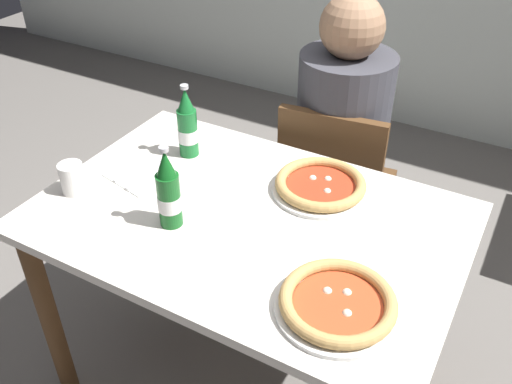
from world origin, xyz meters
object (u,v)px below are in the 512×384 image
(beer_bottle_center, at_px, (187,126))
(paper_cup, at_px, (72,178))
(chair_behind_table, at_px, (334,188))
(dining_table_main, at_px, (248,246))
(pizza_marinara_far, at_px, (320,185))
(pizza_margherita_near, at_px, (338,303))
(napkin_with_cutlery, at_px, (143,173))
(beer_bottle_left, at_px, (169,193))
(diner_seated, at_px, (339,159))

(beer_bottle_center, relative_size, paper_cup, 2.60)
(chair_behind_table, bearing_deg, dining_table_main, 80.38)
(chair_behind_table, height_order, beer_bottle_center, beer_bottle_center)
(paper_cup, bearing_deg, chair_behind_table, 54.59)
(pizza_marinara_far, relative_size, beer_bottle_center, 1.19)
(pizza_margherita_near, bearing_deg, napkin_with_cutlery, 163.20)
(dining_table_main, distance_m, paper_cup, 0.56)
(chair_behind_table, relative_size, pizza_marinara_far, 2.90)
(chair_behind_table, bearing_deg, paper_cup, 47.82)
(pizza_marinara_far, height_order, beer_bottle_center, beer_bottle_center)
(pizza_margherita_near, relative_size, beer_bottle_center, 1.19)
(beer_bottle_left, xyz_separation_m, paper_cup, (-0.35, -0.02, -0.06))
(pizza_marinara_far, distance_m, beer_bottle_left, 0.46)
(dining_table_main, relative_size, diner_seated, 0.99)
(diner_seated, bearing_deg, pizza_marinara_far, -76.35)
(chair_behind_table, distance_m, beer_bottle_center, 0.67)
(chair_behind_table, height_order, pizza_margherita_near, chair_behind_table)
(chair_behind_table, relative_size, napkin_with_cutlery, 3.99)
(diner_seated, bearing_deg, napkin_with_cutlery, -122.99)
(pizza_margherita_near, bearing_deg, beer_bottle_center, 150.03)
(beer_bottle_center, height_order, paper_cup, beer_bottle_center)
(dining_table_main, distance_m, chair_behind_table, 0.63)
(chair_behind_table, relative_size, paper_cup, 8.95)
(dining_table_main, xyz_separation_m, chair_behind_table, (0.03, 0.61, -0.15))
(diner_seated, bearing_deg, pizza_margherita_near, -68.73)
(beer_bottle_left, relative_size, beer_bottle_center, 1.00)
(dining_table_main, relative_size, napkin_with_cutlery, 5.63)
(beer_bottle_left, bearing_deg, dining_table_main, 38.83)
(pizza_margherita_near, distance_m, paper_cup, 0.87)
(beer_bottle_center, bearing_deg, paper_cup, -117.21)
(chair_behind_table, bearing_deg, napkin_with_cutlery, 47.55)
(pizza_marinara_far, bearing_deg, diner_seated, 103.65)
(dining_table_main, height_order, paper_cup, paper_cup)
(pizza_margherita_near, distance_m, napkin_with_cutlery, 0.79)
(beer_bottle_left, relative_size, paper_cup, 2.60)
(pizza_margherita_near, xyz_separation_m, beer_bottle_center, (-0.69, 0.40, 0.08))
(dining_table_main, xyz_separation_m, diner_seated, (0.02, 0.66, -0.05))
(chair_behind_table, relative_size, diner_seated, 0.70)
(napkin_with_cutlery, distance_m, paper_cup, 0.21)
(pizza_margherita_near, xyz_separation_m, paper_cup, (-0.87, 0.05, 0.03))
(beer_bottle_center, relative_size, napkin_with_cutlery, 1.16)
(beer_bottle_center, bearing_deg, diner_seated, 52.66)
(pizza_marinara_far, xyz_separation_m, paper_cup, (-0.64, -0.36, 0.03))
(dining_table_main, bearing_deg, beer_bottle_left, -141.17)
(napkin_with_cutlery, xyz_separation_m, paper_cup, (-0.12, -0.17, 0.04))
(pizza_margherita_near, bearing_deg, chair_behind_table, 111.94)
(chair_behind_table, relative_size, beer_bottle_left, 3.44)
(chair_behind_table, height_order, beer_bottle_left, beer_bottle_left)
(diner_seated, relative_size, beer_bottle_center, 4.89)
(chair_behind_table, xyz_separation_m, beer_bottle_center, (-0.36, -0.42, 0.37))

